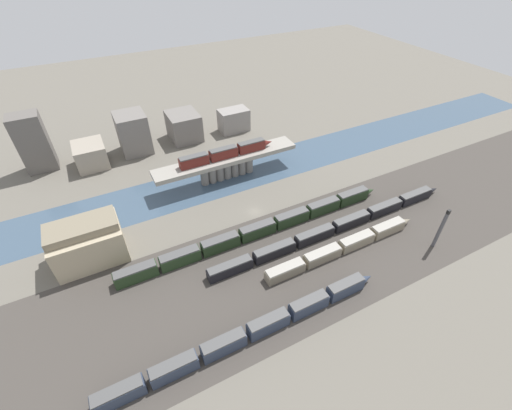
{
  "coord_description": "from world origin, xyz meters",
  "views": [
    {
      "loc": [
        -38.74,
        -76.12,
        73.67
      ],
      "look_at": [
        0.0,
        -0.82,
        3.54
      ],
      "focal_mm": 24.0,
      "sensor_mm": 36.0,
      "label": 1
    }
  ],
  "objects_px": {
    "train_on_bridge": "(227,152)",
    "train_yard_far": "(337,226)",
    "train_yard_mid": "(344,246)",
    "train_yard_outer": "(261,229)",
    "train_yard_near": "(251,332)",
    "warehouse_building": "(87,242)",
    "signal_tower": "(440,229)"
  },
  "relations": [
    {
      "from": "train_on_bridge",
      "to": "train_yard_near",
      "type": "distance_m",
      "value": 65.35
    },
    {
      "from": "signal_tower",
      "to": "train_yard_mid",
      "type": "bearing_deg",
      "value": 156.77
    },
    {
      "from": "train_on_bridge",
      "to": "train_yard_mid",
      "type": "height_order",
      "value": "train_on_bridge"
    },
    {
      "from": "train_yard_near",
      "to": "train_yard_outer",
      "type": "relative_size",
      "value": 0.8
    },
    {
      "from": "train_yard_mid",
      "to": "train_yard_outer",
      "type": "distance_m",
      "value": 24.72
    },
    {
      "from": "train_yard_outer",
      "to": "train_yard_mid",
      "type": "bearing_deg",
      "value": -43.37
    },
    {
      "from": "warehouse_building",
      "to": "signal_tower",
      "type": "relative_size",
      "value": 1.34
    },
    {
      "from": "train_yard_mid",
      "to": "signal_tower",
      "type": "relative_size",
      "value": 3.74
    },
    {
      "from": "train_yard_near",
      "to": "signal_tower",
      "type": "height_order",
      "value": "signal_tower"
    },
    {
      "from": "train_on_bridge",
      "to": "train_yard_outer",
      "type": "xyz_separation_m",
      "value": [
        -3.19,
        -32.46,
        -8.66
      ]
    },
    {
      "from": "train_yard_outer",
      "to": "warehouse_building",
      "type": "bearing_deg",
      "value": 163.99
    },
    {
      "from": "train_yard_near",
      "to": "train_yard_mid",
      "type": "height_order",
      "value": "train_yard_near"
    },
    {
      "from": "train_yard_far",
      "to": "warehouse_building",
      "type": "distance_m",
      "value": 72.21
    },
    {
      "from": "train_on_bridge",
      "to": "train_yard_mid",
      "type": "distance_m",
      "value": 52.37
    },
    {
      "from": "train_on_bridge",
      "to": "signal_tower",
      "type": "height_order",
      "value": "signal_tower"
    },
    {
      "from": "train_yard_outer",
      "to": "signal_tower",
      "type": "xyz_separation_m",
      "value": [
        42.73,
        -27.6,
        4.7
      ]
    },
    {
      "from": "train_yard_mid",
      "to": "train_yard_far",
      "type": "xyz_separation_m",
      "value": [
        3.54,
        7.58,
        0.02
      ]
    },
    {
      "from": "train_on_bridge",
      "to": "train_yard_far",
      "type": "xyz_separation_m",
      "value": [
        18.31,
        -41.84,
        -9.0
      ]
    },
    {
      "from": "train_yard_mid",
      "to": "train_yard_far",
      "type": "height_order",
      "value": "train_yard_far"
    },
    {
      "from": "train_yard_far",
      "to": "train_on_bridge",
      "type": "bearing_deg",
      "value": 113.64
    },
    {
      "from": "train_yard_mid",
      "to": "train_yard_outer",
      "type": "xyz_separation_m",
      "value": [
        -17.96,
        16.97,
        0.37
      ]
    },
    {
      "from": "train_yard_near",
      "to": "train_yard_mid",
      "type": "distance_m",
      "value": 37.73
    },
    {
      "from": "train_yard_mid",
      "to": "train_yard_outer",
      "type": "height_order",
      "value": "train_yard_outer"
    },
    {
      "from": "warehouse_building",
      "to": "signal_tower",
      "type": "height_order",
      "value": "signal_tower"
    },
    {
      "from": "train_on_bridge",
      "to": "signal_tower",
      "type": "distance_m",
      "value": 72.01
    },
    {
      "from": "warehouse_building",
      "to": "train_yard_near",
      "type": "bearing_deg",
      "value": -55.53
    },
    {
      "from": "train_on_bridge",
      "to": "signal_tower",
      "type": "relative_size",
      "value": 2.59
    },
    {
      "from": "train_on_bridge",
      "to": "warehouse_building",
      "type": "distance_m",
      "value": 53.73
    },
    {
      "from": "train_yard_near",
      "to": "train_yard_mid",
      "type": "bearing_deg",
      "value": 18.28
    },
    {
      "from": "train_on_bridge",
      "to": "train_yard_far",
      "type": "height_order",
      "value": "train_on_bridge"
    },
    {
      "from": "train_on_bridge",
      "to": "signal_tower",
      "type": "bearing_deg",
      "value": -56.64
    },
    {
      "from": "train_yard_far",
      "to": "train_yard_mid",
      "type": "bearing_deg",
      "value": -115.01
    }
  ]
}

